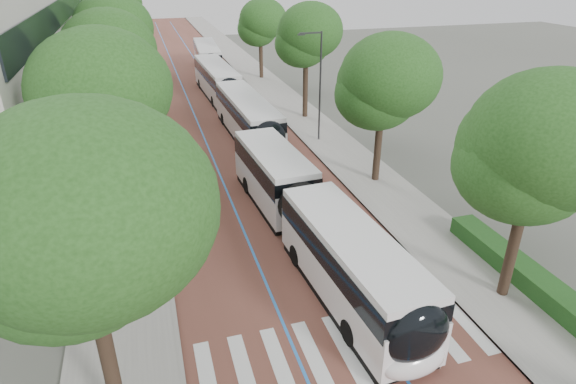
# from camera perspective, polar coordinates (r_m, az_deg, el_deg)

# --- Properties ---
(ground) EXTENTS (160.00, 160.00, 0.00)m
(ground) POSITION_cam_1_polar(r_m,az_deg,el_deg) (17.74, 7.54, -20.25)
(ground) COLOR #51544C
(ground) RESTS_ON ground
(road) EXTENTS (11.00, 140.00, 0.02)m
(road) POSITION_cam_1_polar(r_m,az_deg,el_deg) (52.84, -10.39, 11.69)
(road) COLOR brown
(road) RESTS_ON ground
(sidewalk_left) EXTENTS (4.00, 140.00, 0.12)m
(sidewalk_left) POSITION_cam_1_polar(r_m,az_deg,el_deg) (52.57, -18.65, 10.75)
(sidewalk_left) COLOR gray
(sidewalk_left) RESTS_ON ground
(sidewalk_right) EXTENTS (4.00, 140.00, 0.12)m
(sidewalk_right) POSITION_cam_1_polar(r_m,az_deg,el_deg) (54.14, -2.33, 12.48)
(sidewalk_right) COLOR gray
(sidewalk_right) RESTS_ON ground
(kerb_left) EXTENTS (0.20, 140.00, 0.14)m
(kerb_left) POSITION_cam_1_polar(r_m,az_deg,el_deg) (52.54, -16.56, 11.02)
(kerb_left) COLOR gray
(kerb_left) RESTS_ON ground
(kerb_right) EXTENTS (0.20, 140.00, 0.14)m
(kerb_right) POSITION_cam_1_polar(r_m,az_deg,el_deg) (53.71, -4.34, 12.32)
(kerb_right) COLOR gray
(kerb_right) RESTS_ON ground
(zebra_crossing) EXTENTS (10.55, 3.60, 0.01)m
(zebra_crossing) POSITION_cam_1_polar(r_m,az_deg,el_deg) (18.42, 6.84, -17.93)
(zebra_crossing) COLOR silver
(zebra_crossing) RESTS_ON ground
(lane_line_left) EXTENTS (0.12, 126.00, 0.01)m
(lane_line_left) POSITION_cam_1_polar(r_m,az_deg,el_deg) (52.69, -12.14, 11.51)
(lane_line_left) COLOR blue
(lane_line_left) RESTS_ON road
(lane_line_right) EXTENTS (0.12, 126.00, 0.01)m
(lane_line_right) POSITION_cam_1_polar(r_m,az_deg,el_deg) (53.03, -8.64, 11.88)
(lane_line_right) COLOR blue
(lane_line_right) RESTS_ON road
(hedge) EXTENTS (1.20, 14.00, 0.80)m
(hedge) POSITION_cam_1_polar(r_m,az_deg,el_deg) (22.04, 30.34, -11.84)
(hedge) COLOR #1A4718
(hedge) RESTS_ON sidewalk_right
(streetlight_far) EXTENTS (1.82, 0.20, 8.00)m
(streetlight_far) POSITION_cam_1_polar(r_m,az_deg,el_deg) (36.05, 3.58, 13.29)
(streetlight_far) COLOR #313134
(streetlight_far) RESTS_ON sidewalk_right
(lamp_post_left) EXTENTS (0.14, 0.14, 8.00)m
(lamp_post_left) POSITION_cam_1_polar(r_m,az_deg,el_deg) (20.86, -16.60, 0.43)
(lamp_post_left) COLOR #313134
(lamp_post_left) RESTS_ON sidewalk_left
(trees_left) EXTENTS (6.46, 60.77, 9.98)m
(trees_left) POSITION_cam_1_polar(r_m,az_deg,el_deg) (36.34, -20.30, 15.46)
(trees_left) COLOR black
(trees_left) RESTS_ON ground
(trees_right) EXTENTS (5.93, 47.60, 9.05)m
(trees_right) POSITION_cam_1_polar(r_m,az_deg,el_deg) (34.08, 6.76, 14.90)
(trees_right) COLOR black
(trees_right) RESTS_ON ground
(lead_bus) EXTENTS (3.69, 18.52, 3.20)m
(lead_bus) POSITION_cam_1_polar(r_m,az_deg,el_deg) (22.54, 3.01, -3.57)
(lead_bus) COLOR black
(lead_bus) RESTS_ON ground
(bus_queued_0) EXTENTS (2.94, 12.48, 3.20)m
(bus_queued_0) POSITION_cam_1_polar(r_m,az_deg,el_deg) (37.24, -4.67, 8.58)
(bus_queued_0) COLOR white
(bus_queued_0) RESTS_ON ground
(bus_queued_1) EXTENTS (2.99, 12.48, 3.20)m
(bus_queued_1) POSITION_cam_1_polar(r_m,az_deg,el_deg) (49.69, -8.32, 12.85)
(bus_queued_1) COLOR white
(bus_queued_1) RESTS_ON ground
(bus_queued_2) EXTENTS (3.23, 12.52, 3.20)m
(bus_queued_2) POSITION_cam_1_polar(r_m,az_deg,el_deg) (61.97, -9.52, 15.38)
(bus_queued_2) COLOR white
(bus_queued_2) RESTS_ON ground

